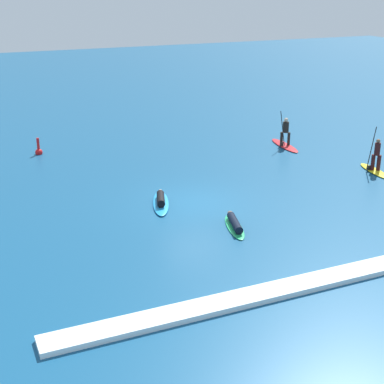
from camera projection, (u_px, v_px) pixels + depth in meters
The scene contains 7 objects.
ground_plane at pixel (192, 203), 25.46m from camera, with size 120.00×120.00×0.00m, color navy.
surfer_on_green_board at pixel (234, 224), 22.84m from camera, with size 1.23×2.56×0.40m.
surfer_on_red_board at pixel (285, 139), 33.84m from camera, with size 1.07×3.21×2.19m.
surfer_on_yellow_board at pixel (375, 164), 29.36m from camera, with size 1.12×2.74×2.36m.
surfer_on_blue_board at pixel (161, 201), 25.23m from camera, with size 1.65×3.08×0.45m.
marker_buoy at pixel (39, 151), 32.41m from camera, with size 0.41×0.41×1.04m.
wave_crest at pixel (295, 286), 18.36m from camera, with size 16.24×0.90×0.18m, color white.
Camera 1 is at (-9.49, -21.70, 9.35)m, focal length 53.63 mm.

